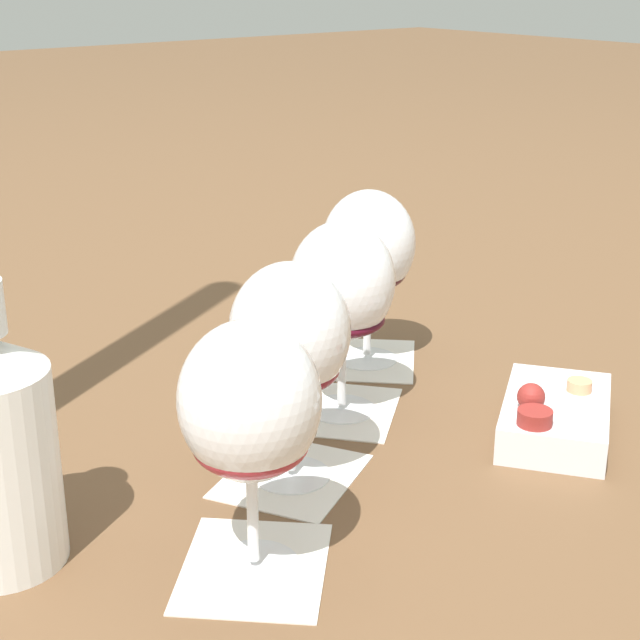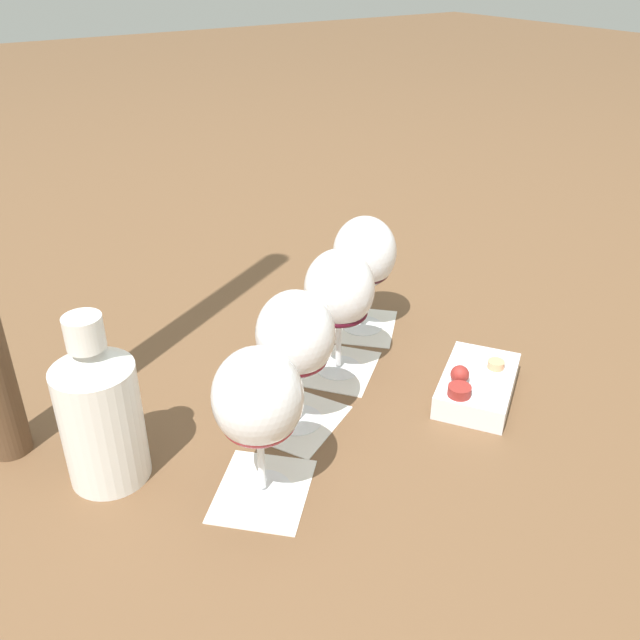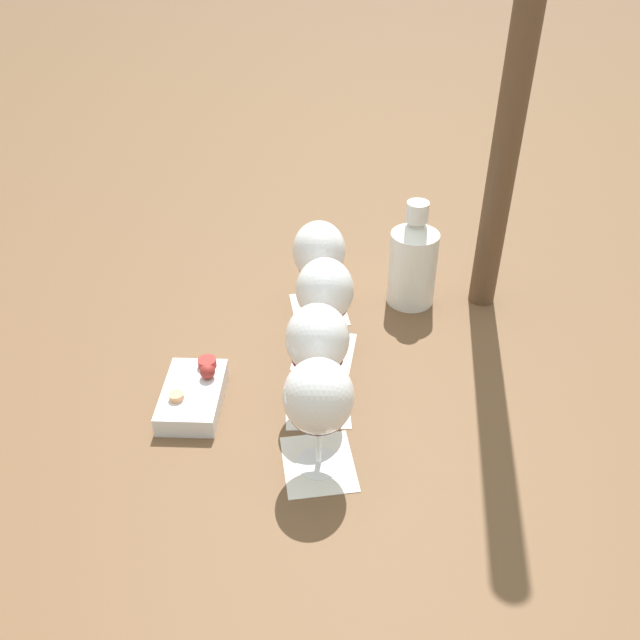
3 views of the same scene
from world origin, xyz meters
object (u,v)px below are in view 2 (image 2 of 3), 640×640
at_px(wine_glass_2, 339,293).
at_px(wine_glass_3, 365,257).
at_px(ceramic_vase, 101,413).
at_px(wine_glass_0, 258,403).
at_px(snack_dish, 477,385).
at_px(wine_glass_1, 296,340).

height_order(wine_glass_2, wine_glass_3, same).
height_order(wine_glass_2, ceramic_vase, ceramic_vase).
xyz_separation_m(wine_glass_2, ceramic_vase, (-0.35, -0.04, -0.03)).
height_order(wine_glass_0, snack_dish, wine_glass_0).
bearing_deg(wine_glass_2, wine_glass_1, -147.83).
distance_m(wine_glass_0, snack_dish, 0.35).
xyz_separation_m(wine_glass_0, wine_glass_2, (0.21, 0.16, 0.00)).
relative_size(wine_glass_2, snack_dish, 1.04).
distance_m(wine_glass_2, wine_glass_3, 0.13).
xyz_separation_m(ceramic_vase, snack_dish, (0.46, -0.12, -0.07)).
relative_size(wine_glass_1, wine_glass_2, 1.00).
bearing_deg(snack_dish, wine_glass_3, 94.17).
xyz_separation_m(wine_glass_0, wine_glass_3, (0.31, 0.24, -0.00)).
height_order(wine_glass_0, wine_glass_1, same).
bearing_deg(ceramic_vase, wine_glass_1, -7.46).
xyz_separation_m(wine_glass_1, wine_glass_2, (0.11, 0.07, 0.00)).
xyz_separation_m(wine_glass_0, ceramic_vase, (-0.13, 0.12, -0.03)).
height_order(wine_glass_0, ceramic_vase, ceramic_vase).
bearing_deg(wine_glass_3, ceramic_vase, -164.96).
distance_m(ceramic_vase, snack_dish, 0.48).
xyz_separation_m(wine_glass_2, wine_glass_3, (0.10, 0.08, -0.00)).
relative_size(wine_glass_3, ceramic_vase, 0.88).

